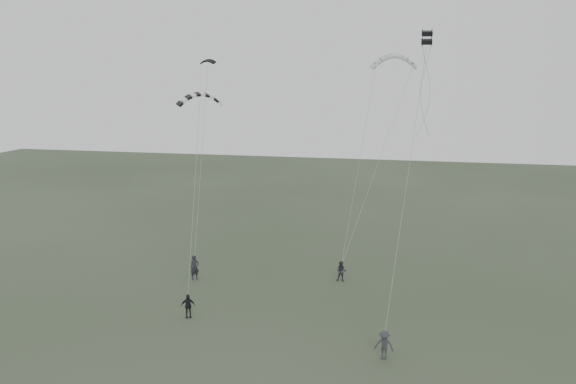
% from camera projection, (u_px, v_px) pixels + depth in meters
% --- Properties ---
extents(ground, '(140.00, 140.00, 0.00)m').
position_uv_depth(ground, '(261.00, 319.00, 34.21)').
color(ground, '#303F28').
rests_on(ground, ground).
extents(flyer_left, '(0.77, 0.76, 1.79)m').
position_uv_depth(flyer_left, '(195.00, 268.00, 40.70)').
color(flyer_left, black).
rests_on(flyer_left, ground).
extents(flyer_right, '(0.76, 0.61, 1.49)m').
position_uv_depth(flyer_right, '(341.00, 271.00, 40.36)').
color(flyer_right, '#29282E').
rests_on(flyer_right, ground).
extents(flyer_center, '(0.94, 0.65, 1.48)m').
position_uv_depth(flyer_center, '(188.00, 306.00, 34.25)').
color(flyer_center, black).
rests_on(flyer_center, ground).
extents(flyer_far, '(1.09, 0.72, 1.57)m').
position_uv_depth(flyer_far, '(384.00, 345.00, 29.14)').
color(flyer_far, '#2D2D32').
rests_on(flyer_far, ground).
extents(kite_dark_small, '(1.37, 0.81, 0.57)m').
position_uv_depth(kite_dark_small, '(208.00, 60.00, 43.47)').
color(kite_dark_small, black).
rests_on(kite_dark_small, flyer_left).
extents(kite_pale_large, '(3.68, 1.73, 1.66)m').
position_uv_depth(kite_pale_large, '(394.00, 56.00, 43.21)').
color(kite_pale_large, '#B1B3B6').
rests_on(kite_pale_large, flyer_right).
extents(kite_striped, '(2.85, 2.34, 1.24)m').
position_uv_depth(kite_striped, '(200.00, 94.00, 35.04)').
color(kite_striped, black).
rests_on(kite_striped, flyer_center).
extents(kite_box, '(0.60, 0.73, 0.79)m').
position_uv_depth(kite_box, '(427.00, 38.00, 30.70)').
color(kite_box, black).
rests_on(kite_box, flyer_far).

